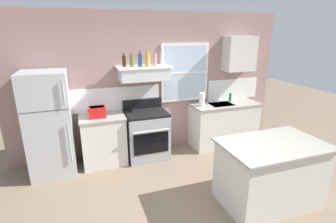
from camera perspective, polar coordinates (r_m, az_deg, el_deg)
The scene contains 19 objects.
ground_plane at distance 3.69m, azimuth 7.42°, elevation -22.07°, with size 16.00×16.00×0.00m, color #7A6651.
back_wall at distance 5.03m, azimuth -2.99°, elevation 6.19°, with size 5.40×0.11×2.70m.
refrigerator at distance 4.63m, azimuth -25.06°, elevation -2.65°, with size 0.70×0.72×1.75m.
counter_left_of_stove at distance 4.81m, azimuth -14.22°, elevation -6.12°, with size 0.79×0.63×0.91m.
toaster at distance 4.57m, azimuth -15.59°, elevation -0.08°, with size 0.30×0.20×0.19m.
stove_range at distance 4.89m, azimuth -4.80°, elevation -5.12°, with size 0.76×0.69×1.09m.
range_hood_shelf at distance 4.66m, azimuth -5.46°, elevation 8.60°, with size 0.96×0.52×0.24m.
bottle_brown_stout at distance 4.62m, azimuth -9.84°, elevation 11.09°, with size 0.06×0.06×0.23m.
bottle_olive_oil_square at distance 4.59m, azimuth -8.16°, elevation 11.24°, with size 0.06×0.06×0.25m.
bottle_blue_liqueur at distance 4.62m, azimuth -6.30°, elevation 11.44°, with size 0.07×0.07×0.27m.
bottle_champagne_gold_foil at distance 4.60m, azimuth -4.60°, elevation 11.55°, with size 0.08×0.08×0.29m.
bottle_rose_pink at distance 4.66m, azimuth -2.95°, elevation 11.56°, with size 0.07×0.07×0.27m.
bottle_clear_tall at distance 4.73m, azimuth -1.36°, elevation 11.87°, with size 0.06×0.06×0.31m.
counter_right_with_sink at distance 5.55m, azimuth 12.35°, elevation -2.71°, with size 1.43×0.63×0.91m.
sink_faucet at distance 5.40m, azimuth 11.34°, elevation 3.75°, with size 0.03×0.17×0.28m.
paper_towel_roll at distance 5.12m, azimuth 7.61°, elevation 2.73°, with size 0.11×0.11×0.27m, color white.
dish_soap_bottle at distance 5.57m, azimuth 13.77°, elevation 3.10°, with size 0.06×0.06×0.18m, color #268C3F.
kitchen_island at distance 3.91m, azimuth 21.82°, elevation -12.68°, with size 1.40×0.90×0.91m.
upper_cabinet_right at distance 5.55m, azimuth 15.75°, elevation 12.36°, with size 0.64×0.32×0.70m.
Camera 1 is at (-1.34, -2.51, 2.35)m, focal length 27.18 mm.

